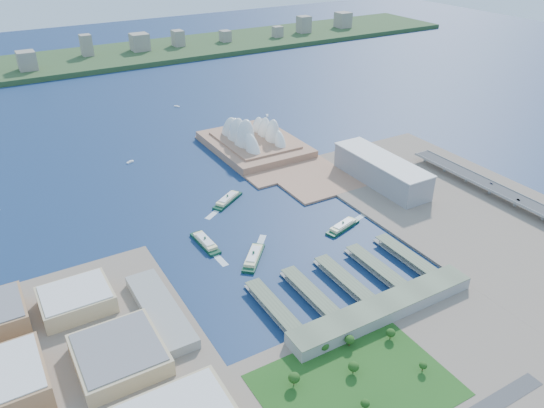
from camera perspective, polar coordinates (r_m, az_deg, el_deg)
ground at (r=597.04m, az=2.20°, el=-5.13°), size 3000.00×3000.00×0.00m
south_land at (r=474.79m, az=16.51°, el=-17.14°), size 720.00×180.00×3.00m
east_land at (r=709.46m, az=21.09°, el=-1.14°), size 240.00×500.00×3.00m
peninsula at (r=841.47m, az=-1.08°, el=5.67°), size 135.00×220.00×3.00m
far_shore at (r=1457.89m, az=-19.54°, el=14.38°), size 2200.00×260.00×12.00m
opera_house at (r=845.09m, az=-1.92°, el=7.99°), size 134.00×180.00×58.00m
toaster_building at (r=747.61m, az=11.65°, el=3.51°), size 45.00×155.00×35.00m
expressway at (r=745.63m, az=24.74°, el=0.22°), size 26.00×340.00×11.85m
west_buildings at (r=469.48m, az=-20.43°, el=-16.01°), size 200.00×280.00×27.00m
ferry_wharves at (r=551.85m, az=7.66°, el=-8.05°), size 184.00×90.00×9.30m
terminal_building at (r=514.88m, az=11.88°, el=-11.01°), size 200.00×28.00×12.00m
park at (r=446.16m, az=9.10°, el=-18.01°), size 150.00×110.00×16.00m
far_skyline at (r=1431.49m, az=-19.58°, el=15.51°), size 1900.00×140.00×55.00m
ferry_a at (r=610.48m, az=-7.21°, el=-3.94°), size 15.91×54.24×10.16m
ferry_b at (r=695.71m, az=-4.80°, el=0.61°), size 52.80×40.98×10.22m
ferry_c at (r=581.45m, az=-2.00°, el=-5.55°), size 46.97×50.25×10.38m
ferry_d at (r=641.27m, az=7.64°, el=-2.25°), size 53.02×27.28×9.72m
boat_b at (r=833.74m, az=-15.01°, el=4.41°), size 11.94×8.19×3.05m
boat_c at (r=999.37m, az=-0.52°, el=9.52°), size 8.70×12.45×2.74m
boat_e at (r=1065.36m, az=-10.19°, el=10.31°), size 9.38×11.16×2.74m
car_b at (r=737.13m, az=24.98°, el=0.42°), size 1.55×4.45×1.47m
car_c at (r=767.05m, az=22.55°, el=2.05°), size 1.91×4.69×1.36m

